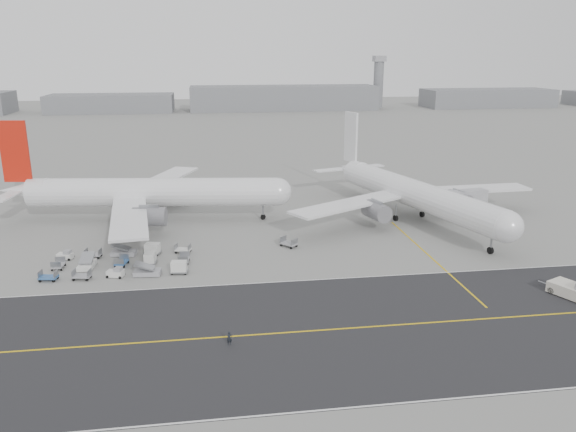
{
  "coord_description": "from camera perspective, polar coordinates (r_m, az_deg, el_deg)",
  "views": [
    {
      "loc": [
        -6.18,
        -79.02,
        32.77
      ],
      "look_at": [
        6.97,
        12.0,
        6.01
      ],
      "focal_mm": 35.0,
      "sensor_mm": 36.0,
      "label": 1
    }
  ],
  "objects": [
    {
      "name": "control_tower",
      "position": [
        360.41,
        9.17,
        13.4
      ],
      "size": [
        7.0,
        7.0,
        31.25
      ],
      "color": "gray",
      "rests_on": "ground"
    },
    {
      "name": "ground_crew_a",
      "position": [
        67.15,
        -5.97,
        -12.27
      ],
      "size": [
        0.65,
        0.47,
        1.68
      ],
      "primitive_type": "imported",
      "rotation": [
        0.0,
        0.0,
        0.12
      ],
      "color": "black",
      "rests_on": "ground"
    },
    {
      "name": "airliner_a",
      "position": [
        116.44,
        -14.16,
        2.35
      ],
      "size": [
        58.6,
        57.64,
        20.26
      ],
      "rotation": [
        0.0,
        0.0,
        1.44
      ],
      "color": "white",
      "rests_on": "ground"
    },
    {
      "name": "stray_dolly",
      "position": [
        98.88,
        0.08,
        -3.13
      ],
      "size": [
        3.22,
        3.29,
        1.75
      ],
      "primitive_type": null,
      "rotation": [
        0.0,
        0.0,
        0.74
      ],
      "color": "silver",
      "rests_on": "ground"
    },
    {
      "name": "horizon_buildings",
      "position": [
        342.52,
        -2.16,
        10.73
      ],
      "size": [
        520.0,
        28.0,
        28.0
      ],
      "primitive_type": null,
      "color": "gray",
      "rests_on": "ground"
    },
    {
      "name": "taxiway",
      "position": [
        70.18,
        1.96,
        -11.61
      ],
      "size": [
        220.0,
        59.0,
        0.03
      ],
      "color": "#262628",
      "rests_on": "ground"
    },
    {
      "name": "airliner_b",
      "position": [
        116.15,
        12.43,
        2.33
      ],
      "size": [
        54.0,
        55.14,
        19.54
      ],
      "rotation": [
        0.0,
        0.0,
        0.29
      ],
      "color": "white",
      "rests_on": "ground"
    },
    {
      "name": "jet_bridge",
      "position": [
        119.63,
        16.62,
        1.67
      ],
      "size": [
        15.74,
        5.8,
        5.87
      ],
      "rotation": [
        0.0,
        0.0,
        0.19
      ],
      "color": "gray",
      "rests_on": "ground"
    },
    {
      "name": "ground",
      "position": [
        85.77,
        -3.49,
        -6.27
      ],
      "size": [
        700.0,
        700.0,
        0.0
      ],
      "primitive_type": "plane",
      "color": "gray",
      "rests_on": "ground"
    },
    {
      "name": "gse_cluster",
      "position": [
        94.07,
        -16.64,
        -4.87
      ],
      "size": [
        29.8,
        21.34,
        2.03
      ],
      "primitive_type": null,
      "rotation": [
        0.0,
        0.0,
        -0.17
      ],
      "color": "gray",
      "rests_on": "ground"
    }
  ]
}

